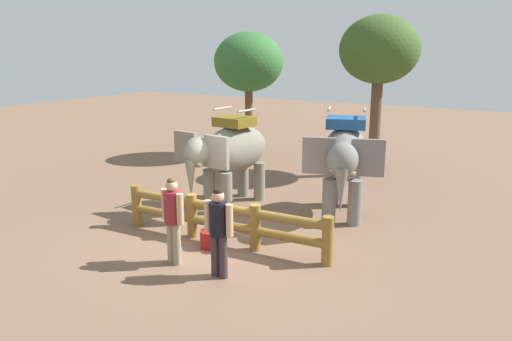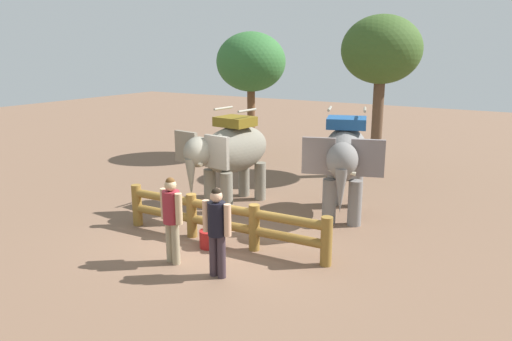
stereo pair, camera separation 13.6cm
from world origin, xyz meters
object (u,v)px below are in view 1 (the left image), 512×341
Objects in this scene: tourist_man_in_blue at (219,226)px; tourist_woman_in_black at (173,214)px; elephant_center at (344,157)px; elephant_near_left at (230,152)px; tree_far_left at (379,52)px; feed_bucket at (210,239)px; tree_back_center at (249,63)px; log_fence at (222,218)px.

tourist_woman_in_black is at bearing 177.85° from tourist_man_in_blue.
elephant_center reaches higher than tourist_man_in_blue.
elephant_center reaches higher than elephant_near_left.
tree_far_left is 12.39× the size of feed_bucket.
feed_bucket is (0.15, 1.05, -0.87)m from tourist_woman_in_black.
tree_back_center is at bearing 113.02° from tourist_woman_in_black.
tourist_man_in_blue is (1.17, -0.04, -0.02)m from tourist_woman_in_black.
tree_far_left is (0.97, 7.96, 3.64)m from log_fence.
tree_far_left is (-0.71, 4.82, 2.63)m from elephant_center.
feed_bucket is at bearing -106.38° from log_fence.
elephant_near_left reaches higher than log_fence.
elephant_near_left is at bearing 114.90° from feed_bucket.
tree_far_left is (0.06, 9.40, 3.20)m from tourist_man_in_blue.
elephant_near_left is at bearing 106.57° from tourist_woman_in_black.
tourist_man_in_blue is (-0.77, -4.59, -0.57)m from elephant_center.
log_fence is 1.54× the size of elephant_center.
tree_back_center is (-4.14, 9.74, 2.73)m from tourist_woman_in_black.
log_fence is 0.55m from feed_bucket.
elephant_center is 4.97m from tourist_woman_in_black.
elephant_center is at bearing 13.04° from elephant_near_left.
tree_far_left is 9.30m from feed_bucket.
tourist_woman_in_black is 0.34× the size of tree_far_left.
tree_back_center is (-5.31, 9.79, 2.75)m from tourist_man_in_blue.
tree_back_center reaches higher than elephant_near_left.
elephant_center is at bearing -81.58° from tree_far_left.
tree_back_center reaches higher than log_fence.
tree_far_left reaches higher than elephant_near_left.
tourist_woman_in_black reaches higher than feed_bucket.
tree_far_left is (2.36, 5.53, 2.69)m from elephant_near_left.
tree_far_left is 5.39m from tree_back_center.
tourist_man_in_blue reaches higher than log_fence.
tree_far_left reaches higher than log_fence.
elephant_near_left is 0.59× the size of tree_far_left.
elephant_center reaches higher than feed_bucket.
elephant_near_left is 0.65× the size of tree_back_center.
feed_bucket is (4.29, -8.69, -3.60)m from tree_back_center.
feed_bucket is at bearing 132.89° from tourist_man_in_blue.
tourist_woman_in_black is 10.93m from tree_back_center.
tourist_woman_in_black is (-1.94, -4.54, -0.55)m from elephant_center.
tourist_woman_in_black is at bearing -73.43° from elephant_near_left.
tourist_woman_in_black is 0.37× the size of tree_back_center.
log_fence is at bearing 73.62° from feed_bucket.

